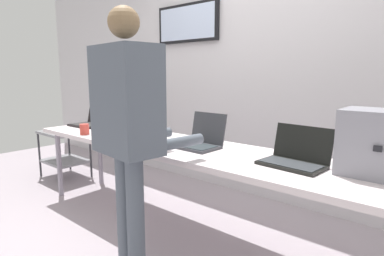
{
  "coord_description": "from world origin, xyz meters",
  "views": [
    {
      "loc": [
        1.67,
        -1.82,
        1.28
      ],
      "look_at": [
        -0.01,
        0.14,
        0.84
      ],
      "focal_mm": 29.91,
      "sensor_mm": 36.0,
      "label": 1
    }
  ],
  "objects_px": {
    "laptop_station_0": "(92,120)",
    "person": "(128,120)",
    "coffee_mug": "(84,129)",
    "equipment_box": "(384,144)",
    "laptop_station_2": "(201,139)",
    "laptop_station_3": "(295,156)",
    "storage_cart": "(64,147)",
    "workbench": "(181,151)",
    "laptop_station_1": "(137,128)"
  },
  "relations": [
    {
      "from": "workbench",
      "to": "laptop_station_1",
      "type": "bearing_deg",
      "value": 174.68
    },
    {
      "from": "laptop_station_0",
      "to": "person",
      "type": "relative_size",
      "value": 0.23
    },
    {
      "from": "workbench",
      "to": "person",
      "type": "xyz_separation_m",
      "value": [
        0.14,
        -0.62,
        0.33
      ]
    },
    {
      "from": "person",
      "to": "laptop_station_3",
      "type": "bearing_deg",
      "value": 40.44
    },
    {
      "from": "equipment_box",
      "to": "laptop_station_3",
      "type": "height_order",
      "value": "equipment_box"
    },
    {
      "from": "storage_cart",
      "to": "laptop_station_3",
      "type": "bearing_deg",
      "value": -1.22
    },
    {
      "from": "storage_cart",
      "to": "coffee_mug",
      "type": "bearing_deg",
      "value": -17.95
    },
    {
      "from": "laptop_station_1",
      "to": "coffee_mug",
      "type": "xyz_separation_m",
      "value": [
        -0.38,
        -0.31,
        -0.01
      ]
    },
    {
      "from": "workbench",
      "to": "laptop_station_3",
      "type": "bearing_deg",
      "value": 2.44
    },
    {
      "from": "storage_cart",
      "to": "equipment_box",
      "type": "bearing_deg",
      "value": 0.43
    },
    {
      "from": "equipment_box",
      "to": "storage_cart",
      "type": "relative_size",
      "value": 0.73
    },
    {
      "from": "person",
      "to": "equipment_box",
      "type": "bearing_deg",
      "value": 31.54
    },
    {
      "from": "equipment_box",
      "to": "coffee_mug",
      "type": "xyz_separation_m",
      "value": [
        -2.35,
        -0.38,
        -0.13
      ]
    },
    {
      "from": "laptop_station_0",
      "to": "storage_cart",
      "type": "xyz_separation_m",
      "value": [
        -0.69,
        0.02,
        -0.4
      ]
    },
    {
      "from": "equipment_box",
      "to": "laptop_station_1",
      "type": "distance_m",
      "value": 1.97
    },
    {
      "from": "laptop_station_3",
      "to": "coffee_mug",
      "type": "bearing_deg",
      "value": -171.35
    },
    {
      "from": "laptop_station_0",
      "to": "coffee_mug",
      "type": "bearing_deg",
      "value": -39.51
    },
    {
      "from": "laptop_station_3",
      "to": "storage_cart",
      "type": "height_order",
      "value": "laptop_station_3"
    },
    {
      "from": "laptop_station_3",
      "to": "storage_cart",
      "type": "xyz_separation_m",
      "value": [
        -2.99,
        0.06,
        -0.4
      ]
    },
    {
      "from": "laptop_station_2",
      "to": "laptop_station_3",
      "type": "height_order",
      "value": "laptop_station_2"
    },
    {
      "from": "laptop_station_2",
      "to": "laptop_station_0",
      "type": "bearing_deg",
      "value": 178.69
    },
    {
      "from": "laptop_station_2",
      "to": "laptop_station_3",
      "type": "bearing_deg",
      "value": -0.5
    },
    {
      "from": "equipment_box",
      "to": "laptop_station_3",
      "type": "relative_size",
      "value": 1.06
    },
    {
      "from": "coffee_mug",
      "to": "storage_cart",
      "type": "relative_size",
      "value": 0.17
    },
    {
      "from": "workbench",
      "to": "laptop_station_2",
      "type": "relative_size",
      "value": 9.99
    },
    {
      "from": "laptop_station_1",
      "to": "laptop_station_2",
      "type": "distance_m",
      "value": 0.77
    },
    {
      "from": "person",
      "to": "storage_cart",
      "type": "xyz_separation_m",
      "value": [
        -2.21,
        0.72,
        -0.62
      ]
    },
    {
      "from": "laptop_station_3",
      "to": "coffee_mug",
      "type": "relative_size",
      "value": 4.13
    },
    {
      "from": "person",
      "to": "laptop_station_0",
      "type": "bearing_deg",
      "value": 155.31
    },
    {
      "from": "workbench",
      "to": "storage_cart",
      "type": "distance_m",
      "value": 2.1
    },
    {
      "from": "coffee_mug",
      "to": "storage_cart",
      "type": "distance_m",
      "value": 1.21
    },
    {
      "from": "coffee_mug",
      "to": "equipment_box",
      "type": "bearing_deg",
      "value": 9.15
    },
    {
      "from": "laptop_station_1",
      "to": "coffee_mug",
      "type": "relative_size",
      "value": 3.69
    },
    {
      "from": "person",
      "to": "coffee_mug",
      "type": "relative_size",
      "value": 17.2
    },
    {
      "from": "equipment_box",
      "to": "laptop_station_2",
      "type": "bearing_deg",
      "value": -176.05
    },
    {
      "from": "person",
      "to": "storage_cart",
      "type": "distance_m",
      "value": 2.41
    },
    {
      "from": "laptop_station_1",
      "to": "coffee_mug",
      "type": "height_order",
      "value": "laptop_station_1"
    },
    {
      "from": "laptop_station_3",
      "to": "storage_cart",
      "type": "bearing_deg",
      "value": 178.78
    },
    {
      "from": "equipment_box",
      "to": "coffee_mug",
      "type": "relative_size",
      "value": 4.39
    },
    {
      "from": "laptop_station_2",
      "to": "laptop_station_3",
      "type": "xyz_separation_m",
      "value": [
        0.75,
        -0.01,
        -0.0
      ]
    },
    {
      "from": "equipment_box",
      "to": "workbench",
      "type": "bearing_deg",
      "value": -174.62
    },
    {
      "from": "workbench",
      "to": "laptop_station_1",
      "type": "relative_size",
      "value": 9.09
    },
    {
      "from": "person",
      "to": "storage_cart",
      "type": "relative_size",
      "value": 2.85
    },
    {
      "from": "equipment_box",
      "to": "laptop_station_0",
      "type": "xyz_separation_m",
      "value": [
        -2.75,
        -0.05,
        -0.12
      ]
    },
    {
      "from": "laptop_station_0",
      "to": "laptop_station_1",
      "type": "bearing_deg",
      "value": -1.8
    },
    {
      "from": "laptop_station_0",
      "to": "storage_cart",
      "type": "bearing_deg",
      "value": 178.2
    },
    {
      "from": "storage_cart",
      "to": "person",
      "type": "bearing_deg",
      "value": -18.1
    },
    {
      "from": "laptop_station_3",
      "to": "coffee_mug",
      "type": "xyz_separation_m",
      "value": [
        -1.9,
        -0.29,
        -0.01
      ]
    },
    {
      "from": "equipment_box",
      "to": "laptop_station_3",
      "type": "bearing_deg",
      "value": -168.71
    },
    {
      "from": "laptop_station_2",
      "to": "person",
      "type": "height_order",
      "value": "person"
    }
  ]
}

